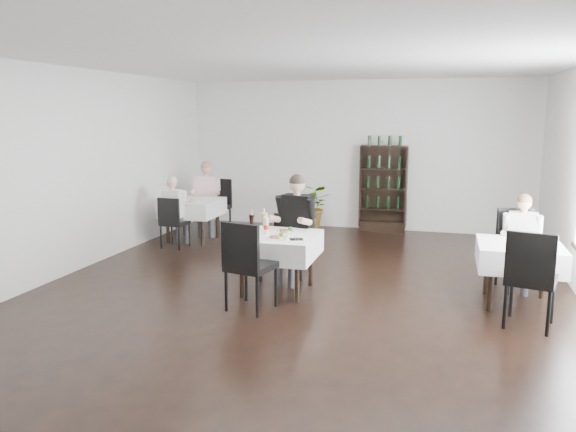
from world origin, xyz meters
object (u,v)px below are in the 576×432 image
object	(u,v)px
diner_main	(295,220)
wine_shelf	(383,189)
potted_tree	(312,206)
main_table	(277,246)

from	to	relation	value
diner_main	wine_shelf	bearing A→B (deg)	78.06
potted_tree	diner_main	xyz separation A→B (m)	(0.63, -3.68, 0.41)
potted_tree	main_table	bearing A→B (deg)	-82.79
main_table	wine_shelf	bearing A→B (deg)	78.22
wine_shelf	main_table	xyz separation A→B (m)	(-0.90, -4.31, -0.23)
main_table	potted_tree	bearing A→B (deg)	97.21
wine_shelf	main_table	world-z (taller)	wine_shelf
main_table	potted_tree	distance (m)	4.24
main_table	diner_main	distance (m)	0.59
wine_shelf	main_table	distance (m)	4.41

